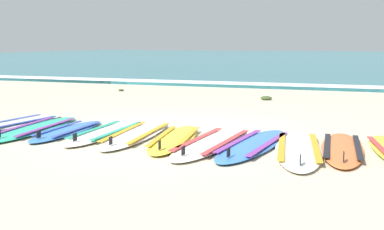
{
  "coord_description": "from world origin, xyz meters",
  "views": [
    {
      "loc": [
        2.54,
        -6.76,
        1.42
      ],
      "look_at": [
        0.13,
        0.36,
        0.25
      ],
      "focal_mm": 43.77,
      "sensor_mm": 36.0,
      "label": 1
    }
  ],
  "objects_px": {
    "surfboard_0": "(15,124)",
    "surfboard_3": "(106,132)",
    "surfboard_7": "(254,144)",
    "surfboard_2": "(68,131)",
    "surfboard_8": "(298,149)",
    "surfboard_1": "(35,128)",
    "surfboard_4": "(137,134)",
    "surfboard_9": "(342,148)",
    "surfboard_6": "(212,143)",
    "surfboard_5": "(175,139)"
  },
  "relations": [
    {
      "from": "surfboard_0",
      "to": "surfboard_3",
      "type": "height_order",
      "value": "same"
    },
    {
      "from": "surfboard_3",
      "to": "surfboard_7",
      "type": "distance_m",
      "value": 2.36
    },
    {
      "from": "surfboard_2",
      "to": "surfboard_8",
      "type": "bearing_deg",
      "value": -1.88
    },
    {
      "from": "surfboard_3",
      "to": "surfboard_8",
      "type": "relative_size",
      "value": 0.9
    },
    {
      "from": "surfboard_3",
      "to": "surfboard_7",
      "type": "bearing_deg",
      "value": -3.4
    },
    {
      "from": "surfboard_7",
      "to": "surfboard_1",
      "type": "bearing_deg",
      "value": 179.09
    },
    {
      "from": "surfboard_0",
      "to": "surfboard_4",
      "type": "height_order",
      "value": "same"
    },
    {
      "from": "surfboard_3",
      "to": "surfboard_9",
      "type": "height_order",
      "value": "same"
    },
    {
      "from": "surfboard_4",
      "to": "surfboard_8",
      "type": "height_order",
      "value": "same"
    },
    {
      "from": "surfboard_3",
      "to": "surfboard_8",
      "type": "bearing_deg",
      "value": -4.01
    },
    {
      "from": "surfboard_2",
      "to": "surfboard_3",
      "type": "xyz_separation_m",
      "value": [
        0.63,
        0.09,
        -0.0
      ]
    },
    {
      "from": "surfboard_7",
      "to": "surfboard_6",
      "type": "bearing_deg",
      "value": -174.04
    },
    {
      "from": "surfboard_0",
      "to": "surfboard_1",
      "type": "bearing_deg",
      "value": -23.44
    },
    {
      "from": "surfboard_9",
      "to": "surfboard_1",
      "type": "bearing_deg",
      "value": -179.05
    },
    {
      "from": "surfboard_5",
      "to": "surfboard_2",
      "type": "bearing_deg",
      "value": 178.9
    },
    {
      "from": "surfboard_1",
      "to": "surfboard_5",
      "type": "distance_m",
      "value": 2.44
    },
    {
      "from": "surfboard_5",
      "to": "surfboard_6",
      "type": "distance_m",
      "value": 0.59
    },
    {
      "from": "surfboard_3",
      "to": "surfboard_4",
      "type": "xyz_separation_m",
      "value": [
        0.52,
        0.0,
        -0.0
      ]
    },
    {
      "from": "surfboard_4",
      "to": "surfboard_7",
      "type": "distance_m",
      "value": 1.84
    },
    {
      "from": "surfboard_2",
      "to": "surfboard_4",
      "type": "distance_m",
      "value": 1.16
    },
    {
      "from": "surfboard_3",
      "to": "surfboard_5",
      "type": "bearing_deg",
      "value": -6.0
    },
    {
      "from": "surfboard_0",
      "to": "surfboard_8",
      "type": "height_order",
      "value": "same"
    },
    {
      "from": "surfboard_7",
      "to": "surfboard_5",
      "type": "bearing_deg",
      "value": 179.27
    },
    {
      "from": "surfboard_1",
      "to": "surfboard_3",
      "type": "xyz_separation_m",
      "value": [
        1.25,
        0.08,
        0.0
      ]
    },
    {
      "from": "surfboard_0",
      "to": "surfboard_1",
      "type": "xyz_separation_m",
      "value": [
        0.62,
        -0.27,
        -0.0
      ]
    },
    {
      "from": "surfboard_7",
      "to": "surfboard_8",
      "type": "height_order",
      "value": "same"
    },
    {
      "from": "surfboard_5",
      "to": "surfboard_9",
      "type": "distance_m",
      "value": 2.32
    },
    {
      "from": "surfboard_3",
      "to": "surfboard_9",
      "type": "bearing_deg",
      "value": -0.06
    },
    {
      "from": "surfboard_7",
      "to": "surfboard_3",
      "type": "bearing_deg",
      "value": 176.6
    },
    {
      "from": "surfboard_1",
      "to": "surfboard_6",
      "type": "relative_size",
      "value": 0.97
    },
    {
      "from": "surfboard_1",
      "to": "surfboard_5",
      "type": "height_order",
      "value": "same"
    },
    {
      "from": "surfboard_1",
      "to": "surfboard_4",
      "type": "bearing_deg",
      "value": 2.82
    },
    {
      "from": "surfboard_0",
      "to": "surfboard_4",
      "type": "xyz_separation_m",
      "value": [
        2.38,
        -0.18,
        -0.0
      ]
    },
    {
      "from": "surfboard_7",
      "to": "surfboard_8",
      "type": "distance_m",
      "value": 0.61
    },
    {
      "from": "surfboard_1",
      "to": "surfboard_4",
      "type": "relative_size",
      "value": 1.01
    },
    {
      "from": "surfboard_4",
      "to": "surfboard_5",
      "type": "distance_m",
      "value": 0.68
    },
    {
      "from": "surfboard_1",
      "to": "surfboard_9",
      "type": "relative_size",
      "value": 1.12
    },
    {
      "from": "surfboard_5",
      "to": "surfboard_3",
      "type": "bearing_deg",
      "value": 174.0
    },
    {
      "from": "surfboard_3",
      "to": "surfboard_2",
      "type": "bearing_deg",
      "value": -171.92
    },
    {
      "from": "surfboard_7",
      "to": "surfboard_4",
      "type": "bearing_deg",
      "value": 175.51
    },
    {
      "from": "surfboard_1",
      "to": "surfboard_7",
      "type": "bearing_deg",
      "value": -0.91
    },
    {
      "from": "surfboard_1",
      "to": "surfboard_2",
      "type": "xyz_separation_m",
      "value": [
        0.62,
        -0.01,
        0.0
      ]
    },
    {
      "from": "surfboard_0",
      "to": "surfboard_6",
      "type": "distance_m",
      "value": 3.66
    },
    {
      "from": "surfboard_1",
      "to": "surfboard_6",
      "type": "xyz_separation_m",
      "value": [
        3.03,
        -0.12,
        -0.0
      ]
    },
    {
      "from": "surfboard_5",
      "to": "surfboard_7",
      "type": "distance_m",
      "value": 1.16
    },
    {
      "from": "surfboard_0",
      "to": "surfboard_2",
      "type": "bearing_deg",
      "value": -12.58
    },
    {
      "from": "surfboard_3",
      "to": "surfboard_1",
      "type": "bearing_deg",
      "value": -176.22
    },
    {
      "from": "surfboard_2",
      "to": "surfboard_4",
      "type": "height_order",
      "value": "same"
    },
    {
      "from": "surfboard_0",
      "to": "surfboard_9",
      "type": "bearing_deg",
      "value": -2.01
    },
    {
      "from": "surfboard_7",
      "to": "surfboard_9",
      "type": "height_order",
      "value": "same"
    }
  ]
}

